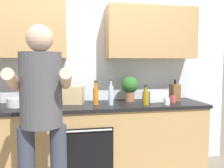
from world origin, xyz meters
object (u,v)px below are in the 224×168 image
at_px(person_standing, 41,110).
at_px(knife_block, 175,92).
at_px(bottle_soy, 37,96).
at_px(bottle_juice, 96,95).
at_px(bottle_water, 111,95).
at_px(mixing_bowl, 18,102).
at_px(cup_coffee, 167,101).
at_px(grocery_bag_bread, 74,95).
at_px(bottle_hotsauce, 28,98).
at_px(potted_herb, 130,87).
at_px(bottle_soda, 56,93).
at_px(grocery_bag_produce, 155,96).
at_px(cup_tea, 38,102).
at_px(cup_ceramic, 173,99).
at_px(bottle_vinegar, 47,96).
at_px(bottle_oil, 146,97).

bearing_deg(person_standing, knife_block, 28.82).
height_order(bottle_soy, bottle_juice, bottle_juice).
distance_m(bottle_water, mixing_bowl, 1.07).
xyz_separation_m(cup_coffee, grocery_bag_bread, (-1.07, 0.28, 0.06)).
bearing_deg(bottle_juice, bottle_soy, 163.06).
bearing_deg(bottle_hotsauce, bottle_juice, 12.38).
distance_m(potted_herb, grocery_bag_bread, 0.72).
height_order(bottle_soda, grocery_bag_produce, bottle_soda).
relative_size(bottle_hotsauce, knife_block, 1.04).
xyz_separation_m(cup_tea, cup_ceramic, (1.62, -0.04, -0.00)).
relative_size(bottle_soy, bottle_soda, 0.82).
xyz_separation_m(bottle_vinegar, knife_block, (1.61, 0.22, -0.03)).
relative_size(knife_block, grocery_bag_bread, 1.18).
height_order(knife_block, grocery_bag_bread, knife_block).
height_order(cup_coffee, mixing_bowl, mixing_bowl).
height_order(bottle_hotsauce, potted_herb, potted_herb).
relative_size(bottle_water, knife_block, 1.09).
bearing_deg(bottle_oil, potted_herb, 111.80).
distance_m(bottle_hotsauce, cup_tea, 0.21).
bearing_deg(bottle_soda, bottle_vinegar, -105.70).
xyz_separation_m(cup_tea, grocery_bag_produce, (1.44, 0.09, 0.02)).
relative_size(bottle_vinegar, potted_herb, 1.00).
height_order(bottle_soy, bottle_hotsauce, bottle_hotsauce).
bearing_deg(bottle_juice, bottle_soda, 154.69).
relative_size(bottle_vinegar, grocery_bag_bread, 1.36).
bearing_deg(grocery_bag_produce, cup_tea, -176.36).
bearing_deg(cup_ceramic, grocery_bag_produce, 144.41).
relative_size(bottle_vinegar, grocery_bag_produce, 1.29).
bearing_deg(bottle_hotsauce, knife_block, 8.68).
bearing_deg(grocery_bag_produce, bottle_juice, -172.16).
distance_m(bottle_water, cup_coffee, 0.66).
bearing_deg(grocery_bag_produce, grocery_bag_bread, -179.95).
relative_size(bottle_soy, cup_tea, 2.71).
height_order(cup_tea, knife_block, knife_block).
distance_m(potted_herb, grocery_bag_produce, 0.35).
relative_size(person_standing, potted_herb, 5.30).
bearing_deg(cup_coffee, person_standing, -156.30).
bearing_deg(bottle_juice, knife_block, 6.05).
height_order(cup_coffee, potted_herb, potted_herb).
bearing_deg(cup_coffee, mixing_bowl, 172.08).
bearing_deg(knife_block, bottle_oil, -153.43).
distance_m(cup_ceramic, mixing_bowl, 1.86).
bearing_deg(cup_coffee, cup_tea, 172.77).
bearing_deg(bottle_soda, grocery_bag_bread, -28.07).
bearing_deg(bottle_vinegar, bottle_juice, 11.30).
relative_size(bottle_water, cup_tea, 3.31).
xyz_separation_m(bottle_hotsauce, cup_ceramic, (1.71, 0.14, -0.08)).
distance_m(cup_ceramic, knife_block, 0.17).
bearing_deg(bottle_water, potted_herb, 36.89).
bearing_deg(grocery_bag_produce, bottle_vinegar, -170.72).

